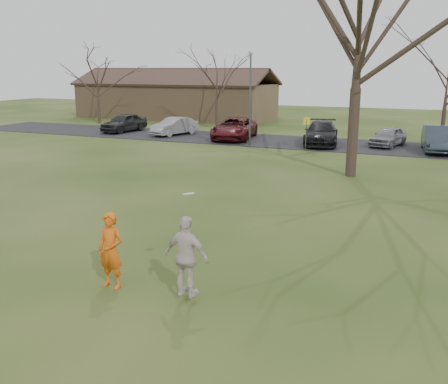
% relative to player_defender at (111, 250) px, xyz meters
% --- Properties ---
extents(ground, '(120.00, 120.00, 0.00)m').
position_rel_player_defender_xyz_m(ground, '(1.12, 0.19, -0.92)').
color(ground, '#1E380F').
rests_on(ground, ground).
extents(parking_strip, '(62.00, 6.50, 0.04)m').
position_rel_player_defender_xyz_m(parking_strip, '(1.12, 25.19, -0.90)').
color(parking_strip, black).
rests_on(parking_strip, ground).
extents(player_defender, '(0.69, 0.47, 1.84)m').
position_rel_player_defender_xyz_m(player_defender, '(0.00, 0.00, 0.00)').
color(player_defender, '#DA5A11').
rests_on(player_defender, ground).
extents(car_0, '(2.26, 4.56, 1.49)m').
position_rel_player_defender_xyz_m(car_0, '(-16.86, 25.42, -0.13)').
color(car_0, black).
rests_on(car_0, parking_strip).
extents(car_1, '(2.54, 4.36, 1.36)m').
position_rel_player_defender_xyz_m(car_1, '(-12.08, 25.22, -0.20)').
color(car_1, gray).
rests_on(car_1, parking_strip).
extents(car_2, '(3.40, 5.93, 1.56)m').
position_rel_player_defender_xyz_m(car_2, '(-6.92, 24.92, -0.10)').
color(car_2, '#521318').
rests_on(car_2, parking_strip).
extents(car_3, '(3.08, 5.65, 1.55)m').
position_rel_player_defender_xyz_m(car_3, '(-0.46, 24.73, -0.11)').
color(car_3, black).
rests_on(car_3, parking_strip).
extents(car_4, '(2.43, 4.03, 1.28)m').
position_rel_player_defender_xyz_m(car_4, '(3.83, 25.74, -0.24)').
color(car_4, gray).
rests_on(car_4, parking_strip).
extents(car_5, '(2.18, 4.94, 1.58)m').
position_rel_player_defender_xyz_m(car_5, '(6.89, 24.61, -0.09)').
color(car_5, '#2C3542').
rests_on(car_5, parking_strip).
extents(catching_play, '(1.13, 0.63, 2.36)m').
position_rel_player_defender_xyz_m(catching_play, '(2.02, -0.01, 0.16)').
color(catching_play, beige).
rests_on(catching_play, ground).
extents(building, '(20.60, 8.50, 5.14)m').
position_rel_player_defender_xyz_m(building, '(-18.88, 38.19, 1.01)').
color(building, '#8C6D4C').
rests_on(building, ground).
extents(lamp_post, '(0.34, 0.34, 6.27)m').
position_rel_player_defender_xyz_m(lamp_post, '(-4.88, 22.69, 3.05)').
color(lamp_post, '#47474C').
rests_on(lamp_post, ground).
extents(sign_yellow, '(0.35, 0.35, 2.08)m').
position_rel_player_defender_xyz_m(sign_yellow, '(-0.88, 22.19, 0.53)').
color(sign_yellow, '#47474C').
rests_on(sign_yellow, ground).
extents(big_tree, '(9.00, 9.00, 14.00)m').
position_rel_player_defender_xyz_m(big_tree, '(3.12, 15.19, 6.08)').
color(big_tree, '#352821').
rests_on(big_tree, ground).
extents(small_tree_row, '(55.00, 5.90, 8.50)m').
position_rel_player_defender_xyz_m(small_tree_row, '(5.50, 30.25, 2.97)').
color(small_tree_row, '#352821').
rests_on(small_tree_row, ground).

